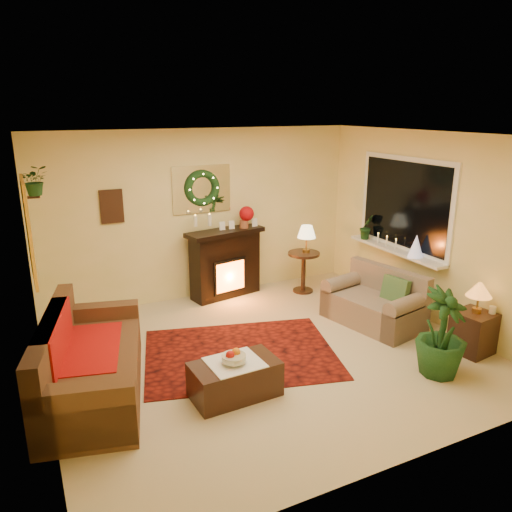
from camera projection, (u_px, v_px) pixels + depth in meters
name	position (u px, v px, depth m)	size (l,w,h in m)	color
floor	(268.00, 353.00, 6.12)	(5.00, 5.00, 0.00)	beige
ceiling	(270.00, 136.00, 5.37)	(5.00, 5.00, 0.00)	white
wall_back	(202.00, 215.00, 7.68)	(5.00, 5.00, 0.00)	#EFD88C
wall_front	(405.00, 325.00, 3.81)	(5.00, 5.00, 0.00)	#EFD88C
wall_left	(34.00, 284.00, 4.70)	(4.50, 4.50, 0.00)	#EFD88C
wall_right	(432.00, 229.00, 6.79)	(4.50, 4.50, 0.00)	#EFD88C
area_rug	(240.00, 353.00, 6.09)	(2.27, 1.71, 0.01)	#3B0B06
sofa	(93.00, 356.00, 5.15)	(0.91, 2.06, 0.88)	#582C1E
red_throw	(84.00, 348.00, 5.26)	(0.73, 1.19, 0.02)	red
fireplace	(225.00, 263.00, 7.83)	(1.10, 0.35, 1.01)	black
poinsettia	(247.00, 214.00, 7.77)	(0.23, 0.23, 0.23)	#A0070C
mantel_candle_a	(195.00, 221.00, 7.45)	(0.05, 0.05, 0.16)	silver
mantel_candle_b	(210.00, 220.00, 7.51)	(0.06, 0.06, 0.17)	silver
mantel_mirror	(202.00, 189.00, 7.55)	(0.92, 0.02, 0.72)	white
wreath	(203.00, 188.00, 7.51)	(0.55, 0.55, 0.11)	#194719
wall_art	(112.00, 206.00, 7.03)	(0.32, 0.03, 0.48)	#381E11
gold_mirror	(29.00, 230.00, 4.83)	(0.03, 0.84, 1.00)	gold
hanging_plant	(37.00, 195.00, 5.47)	(0.33, 0.28, 0.36)	#194719
loveseat	(374.00, 295.00, 6.84)	(0.76, 1.31, 0.76)	tan
window_frame	(405.00, 204.00, 7.19)	(0.03, 1.86, 1.36)	white
window_glass	(404.00, 204.00, 7.18)	(0.02, 1.70, 1.22)	black
window_sill	(395.00, 250.00, 7.34)	(0.22, 1.86, 0.04)	white
mini_tree	(416.00, 246.00, 6.92)	(0.22, 0.22, 0.33)	silver
sill_plant	(366.00, 227.00, 7.84)	(0.28, 0.22, 0.51)	#143215
side_table_round	(303.00, 272.00, 8.07)	(0.51, 0.51, 0.66)	black
lamp_cream	(306.00, 239.00, 7.91)	(0.29, 0.29, 0.45)	#FFEBA8
end_table_square	(473.00, 332.00, 6.08)	(0.42, 0.42, 0.52)	#3D2118
lamp_tiffany	(479.00, 295.00, 5.94)	(0.30, 0.30, 0.44)	orange
coffee_table	(235.00, 377.00, 5.16)	(0.90, 0.49, 0.38)	black
fruit_bowl	(234.00, 358.00, 5.07)	(0.25, 0.25, 0.06)	beige
floor_palm	(442.00, 337.00, 5.52)	(1.68, 1.68, 3.00)	#1E5E24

